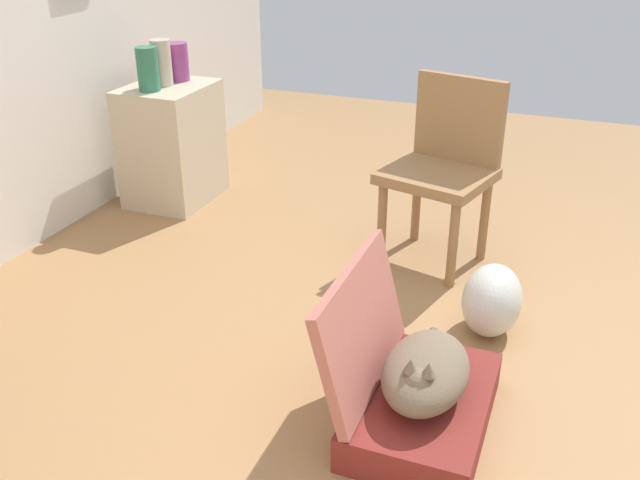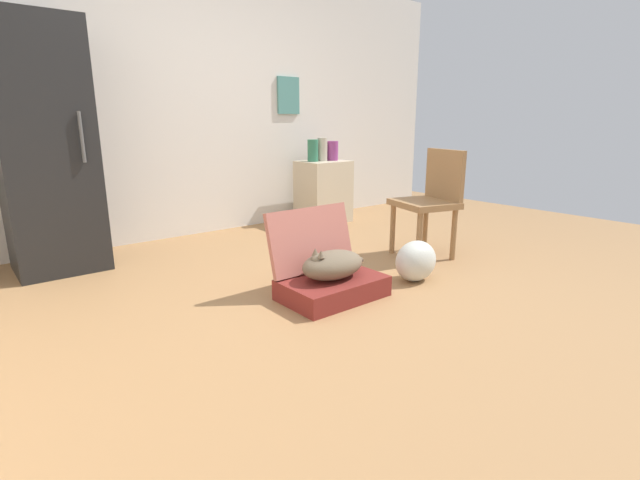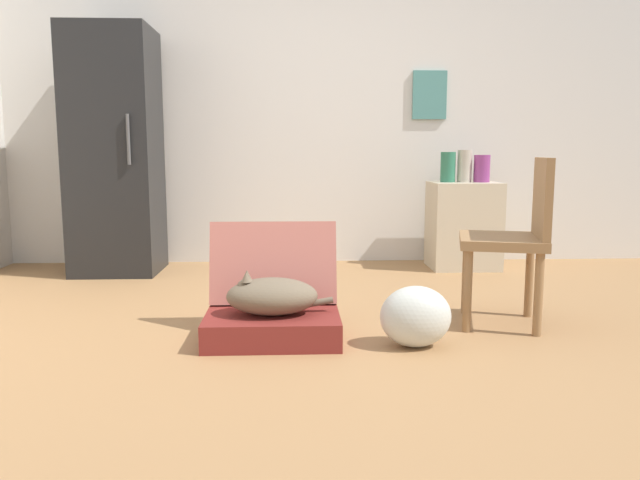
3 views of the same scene
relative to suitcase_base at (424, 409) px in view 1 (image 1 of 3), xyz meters
name	(u,v)px [view 1 (image 1 of 3)]	position (x,y,z in m)	size (l,w,h in m)	color
ground_plane	(434,392)	(0.19, 0.00, -0.07)	(7.68, 7.68, 0.00)	#9E7247
suitcase_base	(424,409)	(0.00, 0.00, 0.00)	(0.65, 0.43, 0.13)	maroon
suitcase_lid	(362,327)	(0.00, 0.23, 0.28)	(0.65, 0.43, 0.04)	#B26356
cat	(426,372)	(-0.01, 0.00, 0.16)	(0.52, 0.28, 0.21)	brown
plastic_bag_white	(492,300)	(0.67, -0.12, 0.08)	(0.34, 0.24, 0.29)	silver
side_table	(172,144)	(1.45, 1.85, 0.27)	(0.52, 0.43, 0.68)	beige
vase_tall	(148,69)	(1.32, 1.87, 0.73)	(0.12, 0.12, 0.23)	#2D7051
vase_short	(177,62)	(1.58, 1.85, 0.72)	(0.13, 0.13, 0.21)	#8C387A
vase_round	(161,63)	(1.45, 1.87, 0.74)	(0.11, 0.11, 0.25)	#B7AD99
chair	(444,163)	(1.26, 0.23, 0.43)	(0.53, 0.56, 0.88)	olive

